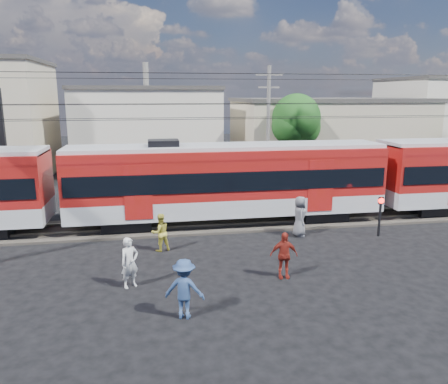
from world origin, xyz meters
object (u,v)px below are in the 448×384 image
Objects in this scene: crossing_signal at (380,209)px; commuter_train at (231,179)px; pedestrian_c at (184,289)px; pedestrian_a at (130,263)px.

commuter_train is at bearing 154.16° from crossing_signal.
commuter_train is 26.79× the size of pedestrian_c.
pedestrian_c is 11.64m from crossing_signal.
commuter_train is 26.07× the size of crossing_signal.
pedestrian_c is at bearing -85.95° from pedestrian_a.
commuter_train reaches higher than pedestrian_a.
crossing_signal is at bearing -130.13° from pedestrian_c.
pedestrian_a is 0.97× the size of pedestrian_c.
pedestrian_a is (-4.93, -6.94, -1.49)m from commuter_train.
pedestrian_a is 0.94× the size of crossing_signal.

